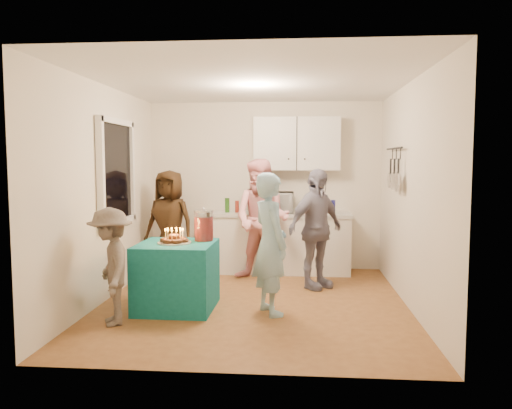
# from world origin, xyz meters

# --- Properties ---
(floor) EXTENTS (4.00, 4.00, 0.00)m
(floor) POSITION_xyz_m (0.00, 0.00, 0.00)
(floor) COLOR brown
(floor) RESTS_ON ground
(ceiling) EXTENTS (4.00, 4.00, 0.00)m
(ceiling) POSITION_xyz_m (0.00, 0.00, 2.60)
(ceiling) COLOR white
(ceiling) RESTS_ON floor
(back_wall) EXTENTS (3.60, 3.60, 0.00)m
(back_wall) POSITION_xyz_m (0.00, 2.00, 1.30)
(back_wall) COLOR silver
(back_wall) RESTS_ON floor
(left_wall) EXTENTS (4.00, 4.00, 0.00)m
(left_wall) POSITION_xyz_m (-1.80, 0.00, 1.30)
(left_wall) COLOR silver
(left_wall) RESTS_ON floor
(right_wall) EXTENTS (4.00, 4.00, 0.00)m
(right_wall) POSITION_xyz_m (1.80, 0.00, 1.30)
(right_wall) COLOR silver
(right_wall) RESTS_ON floor
(window_night) EXTENTS (0.04, 1.00, 1.20)m
(window_night) POSITION_xyz_m (-1.77, 0.30, 1.55)
(window_night) COLOR black
(window_night) RESTS_ON left_wall
(counter) EXTENTS (2.20, 0.58, 0.86)m
(counter) POSITION_xyz_m (0.20, 1.70, 0.43)
(counter) COLOR white
(counter) RESTS_ON floor
(countertop) EXTENTS (2.24, 0.62, 0.05)m
(countertop) POSITION_xyz_m (0.20, 1.70, 0.89)
(countertop) COLOR beige
(countertop) RESTS_ON counter
(upper_cabinet) EXTENTS (1.30, 0.30, 0.80)m
(upper_cabinet) POSITION_xyz_m (0.50, 1.85, 1.95)
(upper_cabinet) COLOR white
(upper_cabinet) RESTS_ON back_wall
(pot_rack) EXTENTS (0.12, 1.00, 0.60)m
(pot_rack) POSITION_xyz_m (1.72, 0.70, 1.60)
(pot_rack) COLOR black
(pot_rack) RESTS_ON right_wall
(microwave) EXTENTS (0.57, 0.39, 0.31)m
(microwave) POSITION_xyz_m (0.17, 1.70, 1.07)
(microwave) COLOR white
(microwave) RESTS_ON countertop
(party_table) EXTENTS (0.86, 0.86, 0.76)m
(party_table) POSITION_xyz_m (-0.86, -0.30, 0.38)
(party_table) COLOR #10686C
(party_table) RESTS_ON floor
(donut_cake) EXTENTS (0.38, 0.38, 0.18)m
(donut_cake) POSITION_xyz_m (-0.88, -0.32, 0.85)
(donut_cake) COLOR #381C0C
(donut_cake) RESTS_ON party_table
(punch_jar) EXTENTS (0.22, 0.22, 0.34)m
(punch_jar) POSITION_xyz_m (-0.58, -0.11, 0.93)
(punch_jar) COLOR #BC0F0F
(punch_jar) RESTS_ON party_table
(man_birthday) EXTENTS (0.60, 0.68, 1.57)m
(man_birthday) POSITION_xyz_m (0.22, -0.39, 0.78)
(man_birthday) COLOR #9AC8E0
(man_birthday) RESTS_ON floor
(woman_back_left) EXTENTS (0.86, 0.67, 1.56)m
(woman_back_left) POSITION_xyz_m (-1.35, 1.31, 0.78)
(woman_back_left) COLOR #4D3016
(woman_back_left) RESTS_ON floor
(woman_back_center) EXTENTS (0.99, 0.87, 1.72)m
(woman_back_center) POSITION_xyz_m (0.02, 1.15, 0.86)
(woman_back_center) COLOR pink
(woman_back_center) RESTS_ON floor
(woman_back_right) EXTENTS (0.94, 0.93, 1.59)m
(woman_back_right) POSITION_xyz_m (0.76, 0.77, 0.80)
(woman_back_right) COLOR #150F33
(woman_back_right) RESTS_ON floor
(child_near_left) EXTENTS (0.76, 0.91, 1.22)m
(child_near_left) POSITION_xyz_m (-1.40, -0.90, 0.61)
(child_near_left) COLOR #564B44
(child_near_left) RESTS_ON floor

